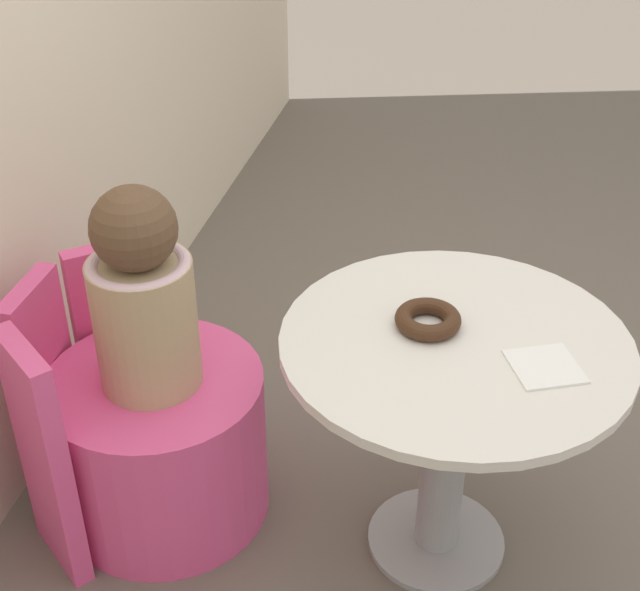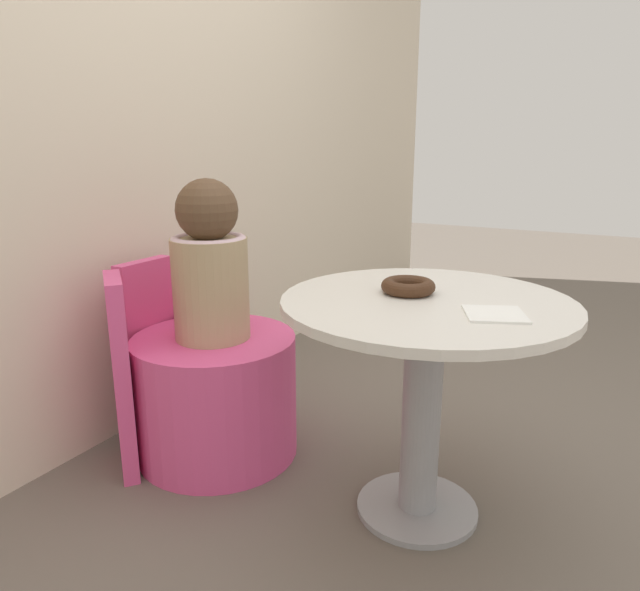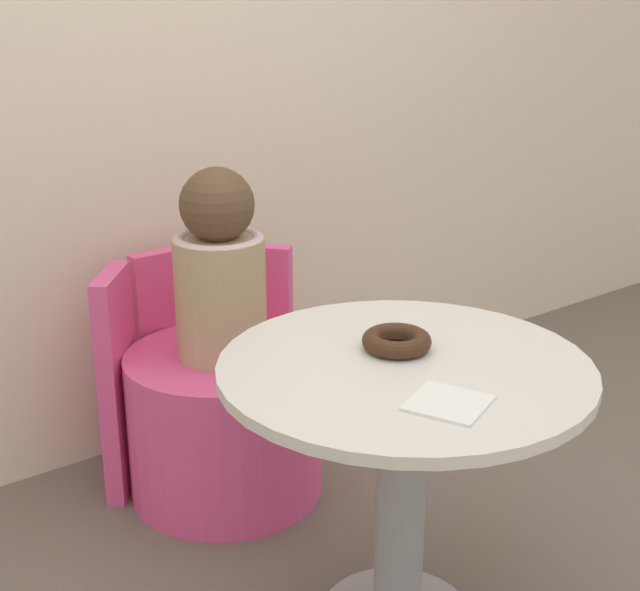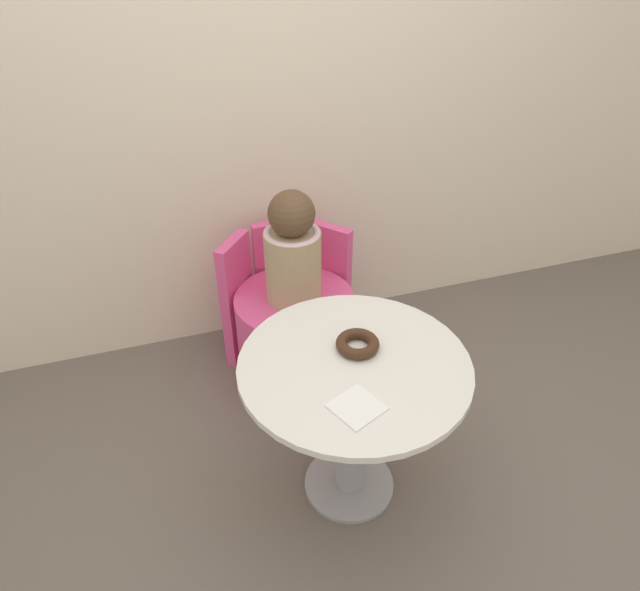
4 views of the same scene
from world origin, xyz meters
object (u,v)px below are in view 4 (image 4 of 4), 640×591
tub_chair (295,334)px  donut (358,344)px  child_figure (293,251)px  round_table (353,397)px

tub_chair → donut: size_ratio=3.67×
donut → child_figure: bearing=93.8°
round_table → child_figure: size_ratio=1.50×
round_table → child_figure: 0.74m
round_table → tub_chair: bearing=90.7°
round_table → donut: (0.04, 0.07, 0.18)m
child_figure → round_table: bearing=-89.3°
child_figure → donut: child_figure is taller
donut → round_table: bearing=-117.9°
tub_chair → donut: bearing=-86.2°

